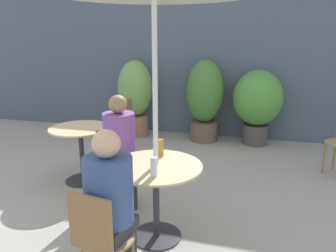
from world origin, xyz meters
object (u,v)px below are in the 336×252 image
at_px(seated_person_0, 120,143).
at_px(potted_plant_2, 257,101).
at_px(cafe_table_far, 81,142).
at_px(bistro_chair_0, 115,159).
at_px(beer_glass_0, 154,167).
at_px(cafe_table_near, 156,183).
at_px(potted_plant_1, 205,98).
at_px(beer_glass_1, 161,148).
at_px(bistro_chair_2, 123,119).
at_px(potted_plant_0, 135,95).
at_px(bistro_chair_1, 100,235).
at_px(seated_person_1, 110,198).

distance_m(seated_person_0, potted_plant_2, 2.97).
height_order(cafe_table_far, bistro_chair_0, bistro_chair_0).
height_order(cafe_table_far, potted_plant_2, potted_plant_2).
bearing_deg(beer_glass_0, cafe_table_near, 103.60).
height_order(bistro_chair_0, potted_plant_1, potted_plant_1).
bearing_deg(beer_glass_1, potted_plant_1, 90.79).
height_order(cafe_table_near, bistro_chair_0, bistro_chair_0).
xyz_separation_m(bistro_chair_2, potted_plant_0, (-0.09, 0.83, 0.26)).
xyz_separation_m(cafe_table_far, bistro_chair_1, (1.14, -1.74, -0.01)).
bearing_deg(potted_plant_0, cafe_table_far, -88.08).
distance_m(seated_person_0, potted_plant_0, 2.72).
bearing_deg(bistro_chair_2, potted_plant_2, 112.04).
relative_size(seated_person_1, potted_plant_1, 0.85).
height_order(seated_person_0, potted_plant_1, potted_plant_1).
bearing_deg(beer_glass_1, cafe_table_far, 151.07).
bearing_deg(seated_person_0, beer_glass_0, -99.09).
height_order(cafe_table_near, seated_person_0, seated_person_0).
relative_size(beer_glass_1, potted_plant_0, 0.12).
xyz_separation_m(cafe_table_far, seated_person_0, (0.75, -0.49, 0.21)).
height_order(bistro_chair_1, beer_glass_0, beer_glass_0).
distance_m(cafe_table_near, seated_person_0, 0.72).
bearing_deg(bistro_chair_2, bistro_chair_0, 19.35).
height_order(cafe_table_far, seated_person_1, seated_person_1).
xyz_separation_m(bistro_chair_1, beer_glass_0, (0.20, 0.59, 0.28)).
relative_size(bistro_chair_0, potted_plant_0, 0.60).
distance_m(cafe_table_near, bistro_chair_2, 2.54).
height_order(cafe_table_near, bistro_chair_1, bistro_chair_1).
bearing_deg(bistro_chair_1, beer_glass_1, -86.40).
distance_m(bistro_chair_1, potted_plant_1, 3.88).
relative_size(cafe_table_far, potted_plant_0, 0.54).
bearing_deg(seated_person_0, potted_plant_1, 29.59).
bearing_deg(seated_person_0, cafe_table_near, -90.00).
distance_m(bistro_chair_0, seated_person_0, 0.26).
relative_size(cafe_table_near, bistro_chair_2, 0.98).
bearing_deg(cafe_table_far, potted_plant_0, 91.92).
bearing_deg(potted_plant_2, bistro_chair_2, -157.00).
xyz_separation_m(beer_glass_1, potted_plant_1, (-0.04, 2.82, -0.02)).
height_order(seated_person_1, potted_plant_1, potted_plant_1).
bearing_deg(beer_glass_1, bistro_chair_2, 122.00).
bearing_deg(potted_plant_2, beer_glass_0, -103.06).
bearing_deg(seated_person_0, cafe_table_far, 96.77).
height_order(seated_person_0, potted_plant_0, potted_plant_0).
bearing_deg(potted_plant_1, bistro_chair_1, -91.10).
xyz_separation_m(beer_glass_0, beer_glass_1, (-0.08, 0.46, 0.00)).
height_order(cafe_table_near, beer_glass_0, beer_glass_0).
height_order(bistro_chair_2, seated_person_1, seated_person_1).
bearing_deg(cafe_table_near, beer_glass_1, 96.63).
xyz_separation_m(seated_person_1, potted_plant_1, (0.05, 3.73, 0.06)).
relative_size(cafe_table_near, seated_person_1, 0.68).
distance_m(bistro_chair_2, potted_plant_0, 0.87).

